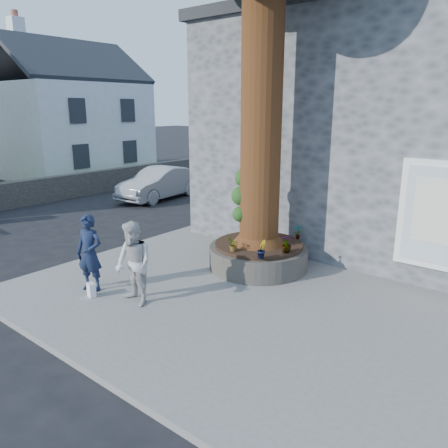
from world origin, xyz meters
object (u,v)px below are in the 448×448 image
Objects in this scene: planter at (258,255)px; car_silver at (160,183)px; man at (90,253)px; woman at (134,264)px.

car_silver is at bearing 151.40° from planter.
woman is (1.22, 0.13, 0.01)m from man.
car_silver reaches higher than planter.
man is 0.98× the size of woman.
woman reaches higher than man.
man is 1.23m from woman.
woman is at bearing -12.45° from man.
woman reaches higher than car_silver.
man is at bearing -166.28° from woman.
man reaches higher than car_silver.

